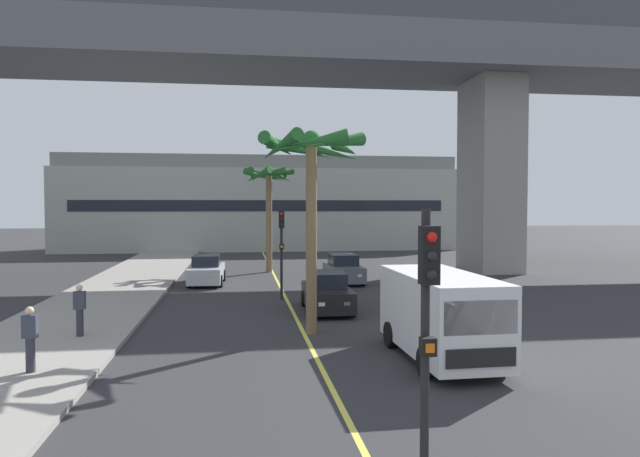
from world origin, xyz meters
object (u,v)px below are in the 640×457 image
Objects in this scene: car_queue_second at (207,271)px; delivery_van at (440,313)px; traffic_light_median_near at (427,322)px; pedestrian_far_along at (30,338)px; traffic_light_median_far at (281,239)px; palm_tree_near_median at (311,165)px; car_queue_third at (343,270)px; pedestrian_near_crosswalk at (80,309)px; palm_tree_mid_median at (269,186)px; car_queue_front at (327,293)px.

delivery_van is (7.18, -16.41, 0.57)m from car_queue_second.
traffic_light_median_near reaches higher than pedestrian_far_along.
traffic_light_median_far is 7.49m from palm_tree_near_median.
car_queue_third is 16.18m from pedestrian_near_crosswalk.
pedestrian_far_along is (-6.95, -21.78, -4.46)m from palm_tree_mid_median.
delivery_van is at bearing 1.29° from pedestrian_far_along.
traffic_light_median_near is 18.54m from traffic_light_median_far.
pedestrian_near_crosswalk reaches higher than car_queue_third.
pedestrian_far_along is (-3.36, -16.64, 0.28)m from car_queue_second.
palm_tree_near_median is 4.12× the size of pedestrian_far_along.
delivery_van reaches higher than car_queue_second.
pedestrian_near_crosswalk is (-7.37, 11.57, -1.72)m from traffic_light_median_near.
car_queue_second is 2.57× the size of pedestrian_near_crosswalk.
delivery_van reaches higher than pedestrian_near_crosswalk.
delivery_van is at bearing -50.29° from palm_tree_near_median.
car_queue_front is at bearing -104.70° from car_queue_third.
palm_tree_near_median is at bearing 28.16° from pedestrian_far_along.
car_queue_second is at bearing 122.05° from traffic_light_median_far.
car_queue_second is 0.62× the size of palm_tree_mid_median.
delivery_van is 1.26× the size of traffic_light_median_far.
delivery_van is (1.97, -7.68, 0.57)m from car_queue_front.
traffic_light_median_far reaches higher than car_queue_third.
palm_tree_mid_median is at bearing 69.13° from pedestrian_near_crosswalk.
pedestrian_near_crosswalk and pedestrian_far_along have the same top height.
traffic_light_median_far is (-3.76, -5.27, 1.99)m from car_queue_third.
car_queue_second is 0.99× the size of traffic_light_median_near.
car_queue_third is 13.51m from palm_tree_near_median.
pedestrian_near_crosswalk is at bearing 160.45° from delivery_van.
palm_tree_near_median is at bearing -88.47° from palm_tree_mid_median.
traffic_light_median_near is (-3.02, -7.88, 1.43)m from delivery_van.
pedestrian_far_along is at bearing 134.52° from traffic_light_median_near.
car_queue_second is 24.72m from traffic_light_median_near.
traffic_light_median_far reaches higher than pedestrian_far_along.
pedestrian_near_crosswalk is (-7.28, -0.05, -4.56)m from palm_tree_near_median.
car_queue_third is 19.40m from pedestrian_far_along.
palm_tree_near_median is 9.58m from pedestrian_far_along.
palm_tree_near_median reaches higher than palm_tree_mid_median.
pedestrian_far_along reaches higher than car_queue_front.
delivery_van is at bearing -19.55° from pedestrian_near_crosswalk.
traffic_light_median_far is at bearing 108.54° from delivery_van.
car_queue_third is 0.78× the size of delivery_van.
palm_tree_mid_median is at bearing 123.85° from car_queue_third.
pedestrian_far_along is at bearing -101.40° from car_queue_second.
delivery_van reaches higher than pedestrian_far_along.
traffic_light_median_far is at bearing -125.52° from car_queue_third.
pedestrian_far_along is (-7.52, 7.64, -1.72)m from traffic_light_median_near.
palm_tree_near_median is at bearing 90.43° from traffic_light_median_near.
delivery_van is 11.03m from pedestrian_near_crosswalk.
car_queue_second is at bearing 176.24° from car_queue_third.
traffic_light_median_near is (-1.05, -15.57, 1.99)m from car_queue_front.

